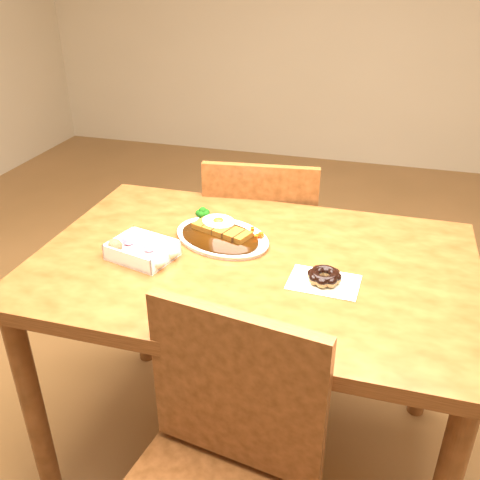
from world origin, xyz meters
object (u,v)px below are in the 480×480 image
(table, at_px, (253,290))
(katsu_curry_plate, at_px, (221,234))
(donut_box, at_px, (142,249))
(chair_far, at_px, (263,250))
(pon_de_ring, at_px, (324,277))

(table, relative_size, katsu_curry_plate, 3.37)
(donut_box, bearing_deg, katsu_curry_plate, 42.87)
(table, bearing_deg, donut_box, -166.86)
(chair_far, distance_m, pon_de_ring, 0.73)
(table, distance_m, pon_de_ring, 0.24)
(katsu_curry_plate, relative_size, pon_de_ring, 1.94)
(table, height_order, chair_far, chair_far)
(pon_de_ring, bearing_deg, katsu_curry_plate, 154.31)
(table, bearing_deg, katsu_curry_plate, 142.17)
(donut_box, bearing_deg, pon_de_ring, 0.86)
(katsu_curry_plate, bearing_deg, chair_far, 87.10)
(table, height_order, katsu_curry_plate, katsu_curry_plate)
(donut_box, height_order, pon_de_ring, donut_box)
(chair_far, relative_size, pon_de_ring, 4.73)
(table, bearing_deg, pon_de_ring, -16.96)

